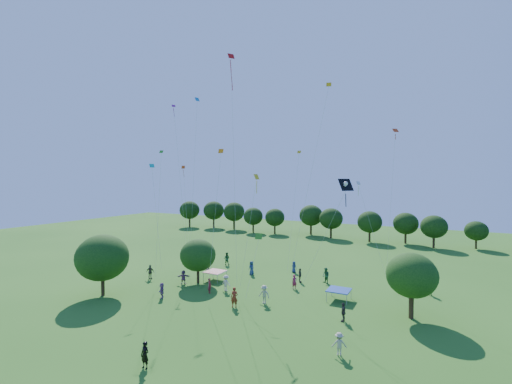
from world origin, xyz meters
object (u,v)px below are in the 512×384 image
object	(u,v)px
near_tree_north	(198,255)
near_tree_west	(102,258)
man_in_black	(145,355)
red_high_kite	(232,104)
tent_red_stripe	(215,272)
pirate_kite	(345,186)
near_tree_east	(412,275)
tent_blue	(339,290)

from	to	relation	value
near_tree_north	near_tree_west	bearing A→B (deg)	-127.07
man_in_black	red_high_kite	xyz separation A→B (m)	(-2.01, 14.11, 19.09)
near_tree_north	tent_red_stripe	bearing A→B (deg)	58.12
near_tree_west	pirate_kite	distance (m)	25.76
tent_red_stripe	near_tree_north	bearing A→B (deg)	-121.88
man_in_black	red_high_kite	distance (m)	23.83
near_tree_east	near_tree_north	bearing A→B (deg)	-179.20
tent_blue	near_tree_north	bearing A→B (deg)	-173.38
near_tree_north	pirate_kite	bearing A→B (deg)	-6.55
near_tree_west	near_tree_east	xyz separation A→B (m)	(29.17, 8.52, -0.20)
near_tree_north	red_high_kite	distance (m)	17.92
man_in_black	pirate_kite	size ratio (longest dim) A/B	0.16
tent_blue	pirate_kite	distance (m)	11.37
near_tree_west	red_high_kite	distance (m)	21.04
tent_blue	tent_red_stripe	bearing A→B (deg)	-179.91
near_tree_north	near_tree_east	bearing A→B (deg)	0.80
tent_red_stripe	pirate_kite	size ratio (longest dim) A/B	0.20
near_tree_north	red_high_kite	bearing A→B (deg)	-20.32
near_tree_north	near_tree_east	distance (m)	22.98
tent_blue	pirate_kite	size ratio (longest dim) A/B	0.20
near_tree_east	man_in_black	xyz separation A→B (m)	(-14.75, -16.73, -2.95)
near_tree_north	red_high_kite	size ratio (longest dim) A/B	0.22
pirate_kite	red_high_kite	distance (m)	14.15
near_tree_east	red_high_kite	xyz separation A→B (m)	(-16.76, -2.62, 16.15)
tent_red_stripe	red_high_kite	xyz separation A→B (m)	(5.05, -4.16, 18.92)
near_tree_east	man_in_black	bearing A→B (deg)	-131.40
near_tree_east	pirate_kite	world-z (taller)	pirate_kite
near_tree_west	man_in_black	xyz separation A→B (m)	(14.41, -8.21, -3.15)
near_tree_east	red_high_kite	size ratio (longest dim) A/B	0.24
tent_blue	red_high_kite	distance (m)	21.81
near_tree_east	tent_blue	xyz separation A→B (m)	(-6.75, 1.56, -2.78)
near_tree_west	near_tree_east	world-z (taller)	near_tree_west
near_tree_north	near_tree_east	world-z (taller)	near_tree_east
near_tree_east	near_tree_west	bearing A→B (deg)	-163.71
near_tree_west	near_tree_north	distance (m)	10.30
near_tree_east	man_in_black	size ratio (longest dim) A/B	3.34
near_tree_north	pirate_kite	world-z (taller)	pirate_kite
near_tree_east	red_high_kite	world-z (taller)	red_high_kite
tent_red_stripe	tent_blue	size ratio (longest dim) A/B	1.00
near_tree_east	tent_blue	size ratio (longest dim) A/B	2.62
pirate_kite	tent_blue	bearing A→B (deg)	109.86
near_tree_north	near_tree_east	xyz separation A→B (m)	(22.97, 0.32, 0.50)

